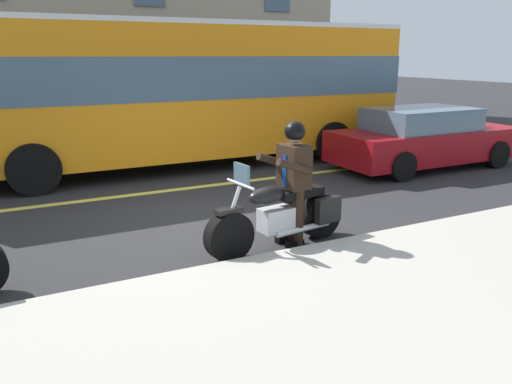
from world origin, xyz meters
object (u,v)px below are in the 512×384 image
at_px(motorcycle_main, 282,216).
at_px(car_silver, 424,138).
at_px(rider_main, 293,173).
at_px(bus_far, 175,87).

height_order(motorcycle_main, car_silver, car_silver).
bearing_deg(motorcycle_main, rider_main, -171.38).
relative_size(motorcycle_main, bus_far, 0.20).
bearing_deg(rider_main, car_silver, -150.96).
relative_size(rider_main, car_silver, 0.38).
height_order(motorcycle_main, rider_main, rider_main).
bearing_deg(rider_main, bus_far, -91.67).
height_order(rider_main, car_silver, rider_main).
xyz_separation_m(bus_far, car_silver, (-5.16, 2.67, -1.18)).
bearing_deg(rider_main, motorcycle_main, 8.62).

